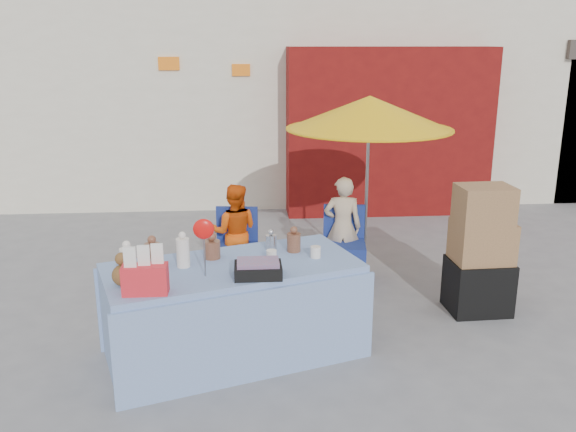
{
  "coord_description": "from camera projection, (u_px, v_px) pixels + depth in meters",
  "views": [
    {
      "loc": [
        -0.1,
        -5.22,
        2.68
      ],
      "look_at": [
        0.34,
        0.6,
        1.0
      ],
      "focal_mm": 38.0,
      "sensor_mm": 36.0,
      "label": 1
    }
  ],
  "objects": [
    {
      "name": "ground",
      "position": [
        257.0,
        336.0,
        5.75
      ],
      "size": [
        80.0,
        80.0,
        0.0
      ],
      "primitive_type": "plane",
      "color": "slate",
      "rests_on": "ground"
    },
    {
      "name": "backdrop",
      "position": [
        271.0,
        19.0,
        12.13
      ],
      "size": [
        14.0,
        8.0,
        7.8
      ],
      "color": "silver",
      "rests_on": "ground"
    },
    {
      "name": "market_table",
      "position": [
        233.0,
        309.0,
        5.3
      ],
      "size": [
        2.41,
        1.66,
        1.33
      ],
      "rotation": [
        0.0,
        0.0,
        0.32
      ],
      "color": "#7F9BCC",
      "rests_on": "ground"
    },
    {
      "name": "chair_left",
      "position": [
        236.0,
        262.0,
        6.95
      ],
      "size": [
        0.54,
        0.53,
        0.85
      ],
      "rotation": [
        0.0,
        0.0,
        -0.13
      ],
      "color": "navy",
      "rests_on": "ground"
    },
    {
      "name": "chair_right",
      "position": [
        344.0,
        259.0,
        7.04
      ],
      "size": [
        0.54,
        0.53,
        0.85
      ],
      "rotation": [
        0.0,
        0.0,
        -0.13
      ],
      "color": "navy",
      "rests_on": "ground"
    },
    {
      "name": "vendor_orange",
      "position": [
        235.0,
        232.0,
        7.0
      ],
      "size": [
        0.6,
        0.5,
        1.13
      ],
      "primitive_type": "imported",
      "rotation": [
        0.0,
        0.0,
        3.01
      ],
      "color": "#E7500C",
      "rests_on": "ground"
    },
    {
      "name": "vendor_beige",
      "position": [
        342.0,
        227.0,
        7.08
      ],
      "size": [
        0.47,
        0.34,
        1.2
      ],
      "primitive_type": "imported",
      "rotation": [
        0.0,
        0.0,
        3.01
      ],
      "color": "#C7AE8D",
      "rests_on": "ground"
    },
    {
      "name": "umbrella",
      "position": [
        369.0,
        113.0,
        6.88
      ],
      "size": [
        1.9,
        1.9,
        2.09
      ],
      "color": "gray",
      "rests_on": "ground"
    },
    {
      "name": "box_stack",
      "position": [
        481.0,
        255.0,
        6.13
      ],
      "size": [
        0.62,
        0.51,
        1.33
      ],
      "rotation": [
        0.0,
        0.0,
        0.04
      ],
      "color": "black",
      "rests_on": "ground"
    },
    {
      "name": "tarp_bundle",
      "position": [
        172.0,
        329.0,
        5.6
      ],
      "size": [
        0.66,
        0.56,
        0.26
      ],
      "primitive_type": "ellipsoid",
      "rotation": [
        0.0,
        0.0,
        -0.18
      ],
      "color": "yellow",
      "rests_on": "ground"
    }
  ]
}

